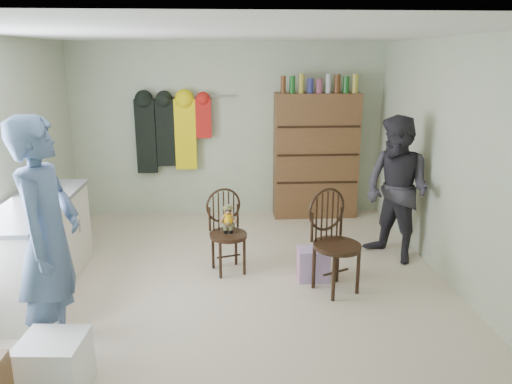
{
  "coord_description": "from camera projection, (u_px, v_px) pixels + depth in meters",
  "views": [
    {
      "loc": [
        -0.06,
        -4.74,
        2.31
      ],
      "look_at": [
        0.25,
        0.2,
        0.95
      ],
      "focal_mm": 35.0,
      "sensor_mm": 36.0,
      "label": 1
    }
  ],
  "objects": [
    {
      "name": "ground_plane",
      "position": [
        233.0,
        286.0,
        5.18
      ],
      "size": [
        5.0,
        5.0,
        0.0
      ],
      "primitive_type": "plane",
      "color": "beige",
      "rests_on": "ground"
    },
    {
      "name": "room_walls",
      "position": [
        230.0,
        127.0,
        5.27
      ],
      "size": [
        5.0,
        5.0,
        5.0
      ],
      "color": "beige",
      "rests_on": "ground"
    },
    {
      "name": "counter",
      "position": [
        36.0,
        248.0,
        4.94
      ],
      "size": [
        0.64,
        1.86,
        0.94
      ],
      "color": "silver",
      "rests_on": "ground"
    },
    {
      "name": "plastic_tub",
      "position": [
        54.0,
        366.0,
        3.5
      ],
      "size": [
        0.47,
        0.45,
        0.42
      ],
      "primitive_type": "cube",
      "rotation": [
        0.0,
        0.0,
        -0.08
      ],
      "color": "white",
      "rests_on": "ground"
    },
    {
      "name": "chair_front",
      "position": [
        227.0,
        226.0,
        5.43
      ],
      "size": [
        0.51,
        0.51,
        0.91
      ],
      "rotation": [
        0.0,
        0.0,
        0.3
      ],
      "color": "#311D11",
      "rests_on": "ground"
    },
    {
      "name": "chair_far",
      "position": [
        333.0,
        237.0,
        4.97
      ],
      "size": [
        0.62,
        0.62,
        1.04
      ],
      "rotation": [
        0.0,
        0.0,
        0.47
      ],
      "color": "#311D11",
      "rests_on": "ground"
    },
    {
      "name": "striped_bag",
      "position": [
        313.0,
        264.0,
        5.29
      ],
      "size": [
        0.33,
        0.26,
        0.34
      ],
      "primitive_type": "cube",
      "rotation": [
        0.0,
        0.0,
        -0.02
      ],
      "color": "pink",
      "rests_on": "ground"
    },
    {
      "name": "person_left",
      "position": [
        49.0,
        241.0,
        3.78
      ],
      "size": [
        0.49,
        0.72,
        1.91
      ],
      "primitive_type": "imported",
      "rotation": [
        0.0,
        0.0,
        1.53
      ],
      "color": "#485E85",
      "rests_on": "ground"
    },
    {
      "name": "person_right",
      "position": [
        397.0,
        190.0,
        5.65
      ],
      "size": [
        0.97,
        1.03,
        1.68
      ],
      "primitive_type": "imported",
      "rotation": [
        0.0,
        0.0,
        -1.01
      ],
      "color": "#2D2B33",
      "rests_on": "ground"
    },
    {
      "name": "dresser",
      "position": [
        316.0,
        155.0,
        7.22
      ],
      "size": [
        1.2,
        0.39,
        2.07
      ],
      "color": "brown",
      "rests_on": "ground"
    },
    {
      "name": "coat_rack",
      "position": [
        171.0,
        132.0,
        7.09
      ],
      "size": [
        1.42,
        0.12,
        1.09
      ],
      "color": "#99999E",
      "rests_on": "ground"
    }
  ]
}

